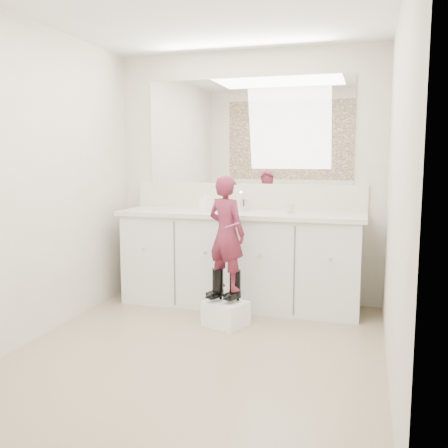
% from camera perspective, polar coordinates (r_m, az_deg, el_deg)
% --- Properties ---
extents(floor, '(3.00, 3.00, 0.00)m').
position_cam_1_polar(floor, '(3.70, -3.02, -14.50)').
color(floor, '#806D54').
rests_on(floor, ground).
extents(ceiling, '(3.00, 3.00, 0.00)m').
position_cam_1_polar(ceiling, '(3.57, -3.32, 24.00)').
color(ceiling, white).
rests_on(ceiling, wall_back).
extents(wall_back, '(2.60, 0.00, 2.60)m').
position_cam_1_polar(wall_back, '(4.87, 2.68, 5.36)').
color(wall_back, beige).
rests_on(wall_back, floor).
extents(wall_front, '(2.60, 0.00, 2.60)m').
position_cam_1_polar(wall_front, '(2.08, -16.92, 1.98)').
color(wall_front, beige).
rests_on(wall_front, floor).
extents(wall_left, '(0.00, 3.00, 3.00)m').
position_cam_1_polar(wall_left, '(4.05, -20.86, 4.41)').
color(wall_left, beige).
rests_on(wall_left, floor).
extents(wall_right, '(0.00, 3.00, 3.00)m').
position_cam_1_polar(wall_right, '(3.24, 19.11, 3.81)').
color(wall_right, beige).
rests_on(wall_right, floor).
extents(vanity_cabinet, '(2.20, 0.55, 0.85)m').
position_cam_1_polar(vanity_cabinet, '(4.70, 1.84, -4.25)').
color(vanity_cabinet, silver).
rests_on(vanity_cabinet, floor).
extents(countertop, '(2.28, 0.58, 0.04)m').
position_cam_1_polar(countertop, '(4.62, 1.82, 1.13)').
color(countertop, beige).
rests_on(countertop, vanity_cabinet).
extents(backsplash, '(2.28, 0.03, 0.25)m').
position_cam_1_polar(backsplash, '(4.87, 2.63, 3.17)').
color(backsplash, beige).
rests_on(backsplash, countertop).
extents(mirror, '(2.00, 0.02, 1.00)m').
position_cam_1_polar(mirror, '(4.86, 2.68, 10.54)').
color(mirror, white).
rests_on(mirror, wall_back).
extents(dot_panel, '(2.00, 0.01, 1.20)m').
position_cam_1_polar(dot_panel, '(2.09, -17.26, 14.35)').
color(dot_panel, '#472819').
rests_on(dot_panel, wall_front).
extents(faucet, '(0.08, 0.08, 0.10)m').
position_cam_1_polar(faucet, '(4.77, 2.31, 2.18)').
color(faucet, silver).
rests_on(faucet, countertop).
extents(cup, '(0.11, 0.11, 0.08)m').
position_cam_1_polar(cup, '(4.57, 7.47, 1.78)').
color(cup, beige).
rests_on(cup, countertop).
extents(soap_bottle, '(0.11, 0.11, 0.19)m').
position_cam_1_polar(soap_bottle, '(4.70, -2.15, 2.64)').
color(soap_bottle, white).
rests_on(soap_bottle, countertop).
extents(step_stool, '(0.40, 0.37, 0.21)m').
position_cam_1_polar(step_stool, '(4.22, 0.20, -10.18)').
color(step_stool, white).
rests_on(step_stool, floor).
extents(boot_left, '(0.16, 0.20, 0.27)m').
position_cam_1_polar(boot_left, '(4.19, -0.72, -6.93)').
color(boot_left, black).
rests_on(boot_left, step_stool).
extents(boot_right, '(0.16, 0.20, 0.27)m').
position_cam_1_polar(boot_right, '(4.15, 1.28, -7.07)').
color(boot_right, black).
rests_on(boot_right, step_stool).
extents(toddler, '(0.40, 0.34, 0.94)m').
position_cam_1_polar(toddler, '(4.08, 0.28, -1.04)').
color(toddler, '#9E304A').
rests_on(toddler, step_stool).
extents(toothbrush, '(0.13, 0.06, 0.06)m').
position_cam_1_polar(toothbrush, '(3.97, 0.94, -0.14)').
color(toothbrush, '#CF509C').
rests_on(toothbrush, toddler).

